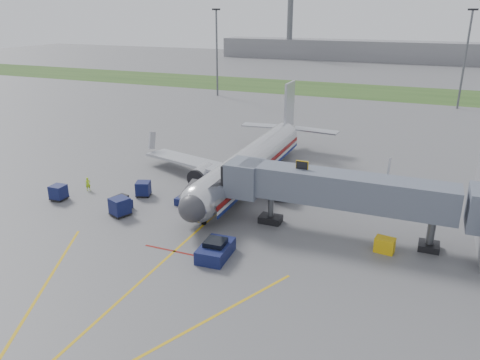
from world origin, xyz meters
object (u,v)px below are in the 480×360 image
at_px(airliner, 252,162).
at_px(pushback_tug, 216,250).
at_px(baggage_tug, 121,204).
at_px(ramp_worker, 88,184).
at_px(belt_loader, 186,197).

distance_m(airliner, pushback_tug, 19.24).
xyz_separation_m(airliner, pushback_tug, (3.84, -18.75, -1.97)).
height_order(baggage_tug, ramp_worker, baggage_tug).
bearing_deg(ramp_worker, pushback_tug, -74.49).
bearing_deg(belt_loader, baggage_tug, -137.00).
distance_m(pushback_tug, belt_loader, 13.18).
xyz_separation_m(airliner, baggage_tug, (-9.80, -13.49, -1.92)).
bearing_deg(baggage_tug, belt_loader, 43.00).
bearing_deg(pushback_tug, airliner, 101.57).
height_order(belt_loader, ramp_worker, belt_loader).
height_order(baggage_tug, belt_loader, belt_loader).
distance_m(baggage_tug, belt_loader, 7.20).
xyz_separation_m(pushback_tug, baggage_tug, (-13.64, 5.26, 0.05)).
distance_m(pushback_tug, ramp_worker, 22.49).
height_order(pushback_tug, belt_loader, belt_loader).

